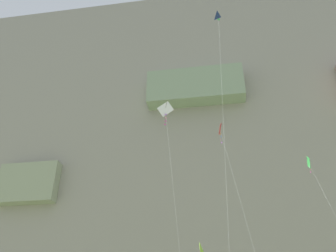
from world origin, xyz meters
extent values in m
cube|color=gray|center=(0.00, 58.88, 30.17)|extent=(180.00, 30.00, 60.34)
cube|color=gray|center=(-25.61, 43.19, 21.28)|extent=(9.12, 2.12, 6.13)
cube|color=gray|center=(0.00, 42.93, 36.13)|extent=(15.39, 3.29, 6.07)
pyramid|color=navy|center=(4.21, 25.48, 32.02)|extent=(0.90, 1.15, 0.25)
cube|color=green|center=(3.91, 25.39, 31.98)|extent=(0.31, 0.12, 0.33)
cylinder|color=silver|center=(3.20, 24.17, 16.05)|extent=(1.42, 2.47, 31.86)
cube|color=white|center=(-3.24, 32.73, 25.53)|extent=(1.95, 1.16, 2.18)
cylinder|color=black|center=(-3.24, 32.73, 25.53)|extent=(0.42, 0.43, 1.76)
cube|color=purple|center=(-3.18, 32.73, 24.70)|extent=(0.22, 0.19, 0.13)
cube|color=pink|center=(-3.20, 32.73, 24.24)|extent=(0.16, 0.24, 0.13)
cube|color=#CC3399|center=(-3.21, 32.73, 23.78)|extent=(0.24, 0.15, 0.13)
cube|color=#CC3399|center=(-3.28, 32.73, 23.32)|extent=(0.24, 0.15, 0.13)
cylinder|color=silver|center=(-1.87, 30.05, 12.69)|extent=(2.76, 5.37, 25.13)
cube|color=red|center=(3.09, 30.09, 20.62)|extent=(0.42, 1.71, 1.65)
cylinder|color=black|center=(3.09, 30.09, 20.62)|extent=(0.47, 0.15, 1.33)
cube|color=orange|center=(3.05, 30.09, 19.99)|extent=(0.12, 0.18, 0.10)
cube|color=blue|center=(3.13, 30.09, 19.63)|extent=(0.06, 0.20, 0.10)
cube|color=pink|center=(3.04, 30.09, 19.28)|extent=(0.02, 0.20, 0.10)
cube|color=purple|center=(3.11, 30.09, 18.93)|extent=(0.12, 0.18, 0.10)
cylinder|color=silver|center=(4.51, 28.27, 10.26)|extent=(2.86, 3.66, 20.29)
cube|color=green|center=(12.41, 34.38, 18.00)|extent=(0.21, 1.46, 1.45)
cylinder|color=black|center=(12.41, 34.38, 18.00)|extent=(0.22, 0.04, 1.19)
cube|color=white|center=(12.39, 34.38, 17.46)|extent=(0.02, 0.17, 0.09)
cube|color=red|center=(12.43, 34.38, 17.16)|extent=(0.04, 0.17, 0.09)
cube|color=#CC3399|center=(12.39, 34.38, 16.86)|extent=(0.05, 0.17, 0.09)
camera|label=1|loc=(2.33, -2.16, 1.68)|focal=37.22mm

